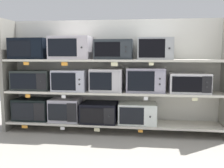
{
  "coord_description": "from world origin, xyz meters",
  "views": [
    {
      "loc": [
        0.44,
        -3.44,
        1.11
      ],
      "look_at": [
        0.0,
        0.0,
        0.69
      ],
      "focal_mm": 39.94,
      "sensor_mm": 36.0,
      "label": 1
    }
  ],
  "objects_px": {
    "microwave_6": "(107,80)",
    "microwave_12": "(155,49)",
    "microwave_7": "(146,80)",
    "microwave_9": "(30,49)",
    "microwave_1": "(66,110)",
    "microwave_5": "(71,80)",
    "microwave_0": "(33,109)",
    "microwave_10": "(71,48)",
    "microwave_2": "(100,112)",
    "microwave_4": "(33,80)",
    "microwave_11": "(114,50)",
    "microwave_3": "(138,113)",
    "microwave_8": "(189,83)"
  },
  "relations": [
    {
      "from": "microwave_3",
      "to": "microwave_10",
      "type": "distance_m",
      "value": 1.31
    },
    {
      "from": "microwave_3",
      "to": "microwave_5",
      "type": "xyz_separation_m",
      "value": [
        -0.95,
        -0.0,
        0.45
      ]
    },
    {
      "from": "microwave_2",
      "to": "microwave_4",
      "type": "height_order",
      "value": "microwave_4"
    },
    {
      "from": "microwave_0",
      "to": "microwave_10",
      "type": "relative_size",
      "value": 0.93
    },
    {
      "from": "microwave_1",
      "to": "microwave_10",
      "type": "xyz_separation_m",
      "value": [
        0.1,
        -0.0,
        0.89
      ]
    },
    {
      "from": "microwave_11",
      "to": "microwave_6",
      "type": "bearing_deg",
      "value": -179.91
    },
    {
      "from": "microwave_3",
      "to": "microwave_5",
      "type": "distance_m",
      "value": 1.05
    },
    {
      "from": "microwave_8",
      "to": "microwave_9",
      "type": "relative_size",
      "value": 1.02
    },
    {
      "from": "microwave_4",
      "to": "microwave_10",
      "type": "distance_m",
      "value": 0.75
    },
    {
      "from": "microwave_2",
      "to": "microwave_9",
      "type": "height_order",
      "value": "microwave_9"
    },
    {
      "from": "microwave_12",
      "to": "microwave_7",
      "type": "bearing_deg",
      "value": 179.96
    },
    {
      "from": "microwave_6",
      "to": "microwave_7",
      "type": "bearing_deg",
      "value": -0.02
    },
    {
      "from": "microwave_5",
      "to": "microwave_7",
      "type": "distance_m",
      "value": 1.06
    },
    {
      "from": "microwave_2",
      "to": "microwave_4",
      "type": "bearing_deg",
      "value": -179.99
    },
    {
      "from": "microwave_2",
      "to": "microwave_5",
      "type": "bearing_deg",
      "value": -179.96
    },
    {
      "from": "microwave_1",
      "to": "microwave_6",
      "type": "height_order",
      "value": "microwave_6"
    },
    {
      "from": "microwave_3",
      "to": "microwave_4",
      "type": "distance_m",
      "value": 1.59
    },
    {
      "from": "microwave_9",
      "to": "microwave_11",
      "type": "distance_m",
      "value": 1.21
    },
    {
      "from": "microwave_4",
      "to": "microwave_12",
      "type": "bearing_deg",
      "value": -0.01
    },
    {
      "from": "microwave_1",
      "to": "microwave_2",
      "type": "height_order",
      "value": "microwave_1"
    },
    {
      "from": "microwave_9",
      "to": "microwave_5",
      "type": "bearing_deg",
      "value": -0.03
    },
    {
      "from": "microwave_1",
      "to": "microwave_2",
      "type": "relative_size",
      "value": 0.87
    },
    {
      "from": "microwave_8",
      "to": "microwave_2",
      "type": "bearing_deg",
      "value": 180.0
    },
    {
      "from": "microwave_3",
      "to": "microwave_0",
      "type": "bearing_deg",
      "value": 180.0
    },
    {
      "from": "microwave_3",
      "to": "microwave_12",
      "type": "bearing_deg",
      "value": -0.02
    },
    {
      "from": "microwave_7",
      "to": "microwave_12",
      "type": "bearing_deg",
      "value": -0.04
    },
    {
      "from": "microwave_4",
      "to": "microwave_8",
      "type": "height_order",
      "value": "microwave_4"
    },
    {
      "from": "microwave_7",
      "to": "microwave_6",
      "type": "bearing_deg",
      "value": 179.98
    },
    {
      "from": "microwave_4",
      "to": "microwave_8",
      "type": "xyz_separation_m",
      "value": [
        2.21,
        0.0,
        -0.01
      ]
    },
    {
      "from": "microwave_1",
      "to": "microwave_11",
      "type": "bearing_deg",
      "value": 0.0
    },
    {
      "from": "microwave_1",
      "to": "microwave_9",
      "type": "distance_m",
      "value": 1.01
    },
    {
      "from": "microwave_7",
      "to": "microwave_4",
      "type": "bearing_deg",
      "value": 180.0
    },
    {
      "from": "microwave_4",
      "to": "microwave_7",
      "type": "relative_size",
      "value": 1.08
    },
    {
      "from": "microwave_5",
      "to": "microwave_6",
      "type": "xyz_separation_m",
      "value": [
        0.52,
        0.0,
        0.01
      ]
    },
    {
      "from": "microwave_12",
      "to": "microwave_0",
      "type": "bearing_deg",
      "value": 179.99
    },
    {
      "from": "microwave_4",
      "to": "microwave_11",
      "type": "relative_size",
      "value": 1.08
    },
    {
      "from": "microwave_11",
      "to": "microwave_12",
      "type": "distance_m",
      "value": 0.56
    },
    {
      "from": "microwave_6",
      "to": "microwave_5",
      "type": "bearing_deg",
      "value": -179.97
    },
    {
      "from": "microwave_7",
      "to": "microwave_9",
      "type": "distance_m",
      "value": 1.71
    },
    {
      "from": "microwave_5",
      "to": "microwave_1",
      "type": "bearing_deg",
      "value": 179.71
    },
    {
      "from": "microwave_0",
      "to": "microwave_12",
      "type": "relative_size",
      "value": 1.13
    },
    {
      "from": "microwave_0",
      "to": "microwave_10",
      "type": "height_order",
      "value": "microwave_10"
    },
    {
      "from": "microwave_7",
      "to": "microwave_11",
      "type": "bearing_deg",
      "value": 179.95
    },
    {
      "from": "microwave_1",
      "to": "microwave_9",
      "type": "bearing_deg",
      "value": -179.99
    },
    {
      "from": "microwave_1",
      "to": "microwave_7",
      "type": "distance_m",
      "value": 1.23
    },
    {
      "from": "microwave_9",
      "to": "microwave_11",
      "type": "relative_size",
      "value": 1.0
    },
    {
      "from": "microwave_7",
      "to": "microwave_8",
      "type": "height_order",
      "value": "microwave_7"
    },
    {
      "from": "microwave_3",
      "to": "microwave_12",
      "type": "relative_size",
      "value": 1.14
    },
    {
      "from": "microwave_6",
      "to": "microwave_12",
      "type": "distance_m",
      "value": 0.79
    },
    {
      "from": "microwave_8",
      "to": "microwave_12",
      "type": "distance_m",
      "value": 0.65
    }
  ]
}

